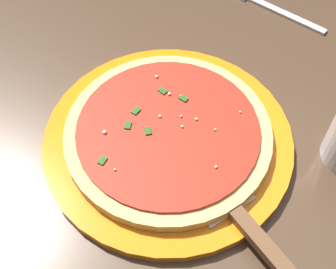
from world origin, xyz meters
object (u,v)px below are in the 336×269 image
object	(u,v)px
serving_plate	(168,140)
pizza_server	(248,228)
pizza	(168,133)
fork	(270,7)

from	to	relation	value
serving_plate	pizza_server	xyz separation A→B (m)	(-0.16, -0.02, 0.01)
serving_plate	pizza	bearing A→B (deg)	24.49
pizza_server	fork	distance (m)	0.43
pizza	fork	world-z (taller)	pizza
pizza_server	serving_plate	bearing A→B (deg)	5.90
serving_plate	pizza	size ratio (longest dim) A/B	1.22
pizza_server	fork	xyz separation A→B (m)	(0.32, -0.28, -0.02)
pizza_server	pizza	bearing A→B (deg)	5.91
pizza	fork	bearing A→B (deg)	-60.95
serving_plate	pizza	distance (m)	0.02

